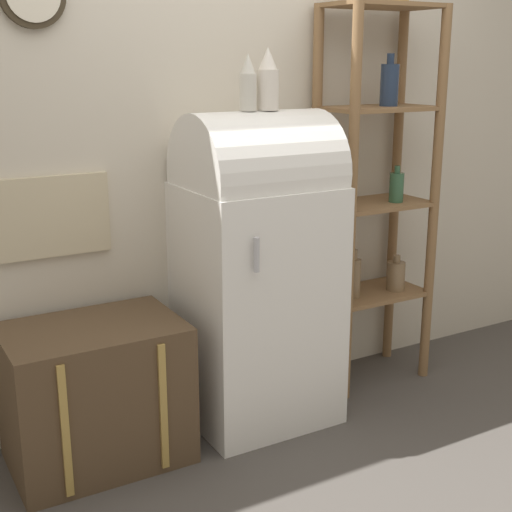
# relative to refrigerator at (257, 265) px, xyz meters

# --- Properties ---
(ground_plane) EXTENTS (12.00, 12.00, 0.00)m
(ground_plane) POSITION_rel_refrigerator_xyz_m (0.00, -0.27, -0.74)
(ground_plane) COLOR #4C4742
(wall_back) EXTENTS (7.00, 0.09, 2.70)m
(wall_back) POSITION_rel_refrigerator_xyz_m (-0.01, 0.30, 0.61)
(wall_back) COLOR beige
(wall_back) RESTS_ON ground_plane
(refrigerator) EXTENTS (0.64, 0.59, 1.43)m
(refrigerator) POSITION_rel_refrigerator_xyz_m (0.00, 0.00, 0.00)
(refrigerator) COLOR white
(refrigerator) RESTS_ON ground_plane
(suitcase_trunk) EXTENTS (0.71, 0.50, 0.60)m
(suitcase_trunk) POSITION_rel_refrigerator_xyz_m (-0.78, -0.01, -0.44)
(suitcase_trunk) COLOR brown
(suitcase_trunk) RESTS_ON ground_plane
(shelf_unit) EXTENTS (0.57, 0.35, 1.89)m
(shelf_unit) POSITION_rel_refrigerator_xyz_m (0.74, 0.08, 0.29)
(shelf_unit) COLOR olive
(shelf_unit) RESTS_ON ground_plane
(vase_left) EXTENTS (0.07, 0.07, 0.24)m
(vase_left) POSITION_rel_refrigerator_xyz_m (-0.05, -0.01, 0.80)
(vase_left) COLOR beige
(vase_left) RESTS_ON refrigerator
(vase_center) EXTENTS (0.09, 0.09, 0.26)m
(vase_center) POSITION_rel_refrigerator_xyz_m (0.05, -0.01, 0.81)
(vase_center) COLOR silver
(vase_center) RESTS_ON refrigerator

